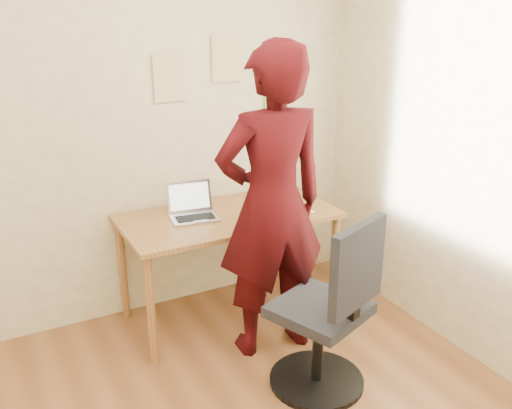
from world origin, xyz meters
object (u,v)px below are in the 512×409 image
phone (278,217)px  office_chair (329,319)px  laptop (192,209)px  person (272,205)px  desk (229,226)px

phone → office_chair: office_chair is taller
laptop → office_chair: bearing=-63.1°
office_chair → person: (-0.07, 0.52, 0.50)m
desk → phone: (0.25, -0.21, 0.09)m
desk → laptop: (-0.22, 0.07, 0.14)m
laptop → office_chair: 1.16m
office_chair → desk: bearing=76.5°
laptop → desk: bearing=-9.2°
person → phone: bearing=-122.8°
phone → person: (-0.19, -0.25, 0.20)m
desk → person: bearing=-82.2°
desk → laptop: laptop is taller
person → desk: bearing=-78.1°
laptop → person: bearing=-53.4°
phone → person: bearing=-138.6°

